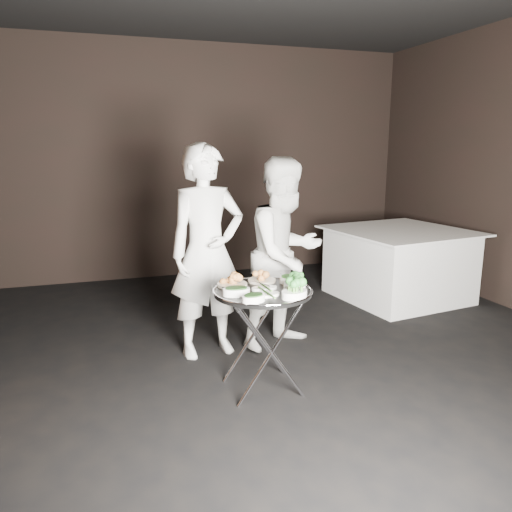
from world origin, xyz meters
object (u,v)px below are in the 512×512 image
object	(u,v)px
waiter_left	(207,252)
dining_table	(398,264)
tray_stand	(263,336)
waiter_right	(286,254)
serving_tray	(263,291)

from	to	relation	value
waiter_left	dining_table	distance (m)	2.59
tray_stand	waiter_right	size ratio (longest dim) A/B	0.44
serving_tray	dining_table	distance (m)	2.73
serving_tray	waiter_right	size ratio (longest dim) A/B	0.42
waiter_left	waiter_right	distance (m)	0.68
waiter_left	dining_table	xyz separation A→B (m)	(2.40, 0.85, -0.47)
waiter_left	tray_stand	bearing A→B (deg)	-82.93
dining_table	waiter_left	bearing A→B (deg)	-160.45
waiter_right	dining_table	distance (m)	1.98
waiter_left	dining_table	world-z (taller)	waiter_left
tray_stand	serving_tray	xyz separation A→B (m)	(0.00, -0.00, 0.32)
waiter_right	waiter_left	bearing A→B (deg)	156.22
serving_tray	waiter_left	xyz separation A→B (m)	(-0.22, 0.76, 0.14)
waiter_left	dining_table	size ratio (longest dim) A/B	1.25
tray_stand	dining_table	world-z (taller)	dining_table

